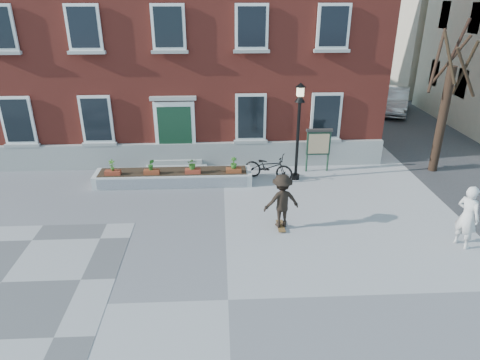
{
  "coord_description": "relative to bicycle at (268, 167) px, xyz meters",
  "views": [
    {
      "loc": [
        -0.14,
        -8.55,
        7.08
      ],
      "look_at": [
        0.5,
        4.0,
        1.5
      ],
      "focal_mm": 32.0,
      "sensor_mm": 36.0,
      "label": 1
    }
  ],
  "objects": [
    {
      "name": "ground",
      "position": [
        -1.83,
        -7.45,
        -0.53
      ],
      "size": [
        100.0,
        100.0,
        0.0
      ],
      "primitive_type": "plane",
      "color": "#949497",
      "rests_on": "ground"
    },
    {
      "name": "checker_patch",
      "position": [
        -7.83,
        -6.45,
        -0.53
      ],
      "size": [
        6.0,
        6.0,
        0.01
      ],
      "primitive_type": "cube",
      "color": "#515153",
      "rests_on": "ground"
    },
    {
      "name": "bicycle",
      "position": [
        0.0,
        0.0,
        0.0
      ],
      "size": [
        2.15,
        1.46,
        1.07
      ],
      "primitive_type": "imported",
      "rotation": [
        0.0,
        0.0,
        1.16
      ],
      "color": "black",
      "rests_on": "ground"
    },
    {
      "name": "parked_car",
      "position": [
        9.06,
        10.04,
        0.24
      ],
      "size": [
        3.36,
        4.94,
        1.54
      ],
      "primitive_type": "imported",
      "rotation": [
        0.0,
        0.0,
        -0.41
      ],
      "color": "#A7A9AC",
      "rests_on": "ground"
    },
    {
      "name": "bystander",
      "position": [
        5.29,
        -5.29,
        0.45
      ],
      "size": [
        0.73,
        0.85,
        1.97
      ],
      "primitive_type": "imported",
      "rotation": [
        0.0,
        0.0,
        2.0
      ],
      "color": "silver",
      "rests_on": "ground"
    },
    {
      "name": "brick_building",
      "position": [
        -3.83,
        6.53,
        5.77
      ],
      "size": [
        18.4,
        10.85,
        12.6
      ],
      "color": "maroon",
      "rests_on": "ground"
    },
    {
      "name": "planter_assembly",
      "position": [
        -3.82,
        -0.27,
        -0.23
      ],
      "size": [
        6.2,
        1.12,
        1.15
      ],
      "color": "silver",
      "rests_on": "ground"
    },
    {
      "name": "bare_tree",
      "position": [
        7.17,
        0.56,
        2.26
      ],
      "size": [
        1.83,
        1.83,
        6.16
      ],
      "color": "black",
      "rests_on": "ground"
    },
    {
      "name": "lamp_post",
      "position": [
        1.12,
        -0.07,
        2.01
      ],
      "size": [
        0.4,
        0.4,
        3.93
      ],
      "color": "black",
      "rests_on": "ground"
    },
    {
      "name": "notice_board",
      "position": [
        2.16,
        0.71,
        0.73
      ],
      "size": [
        1.1,
        0.16,
        1.87
      ],
      "color": "#1B3726",
      "rests_on": "ground"
    },
    {
      "name": "skateboarder",
      "position": [
        -0.03,
        -3.96,
        0.43
      ],
      "size": [
        1.27,
        0.88,
        1.87
      ],
      "color": "brown",
      "rests_on": "ground"
    }
  ]
}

